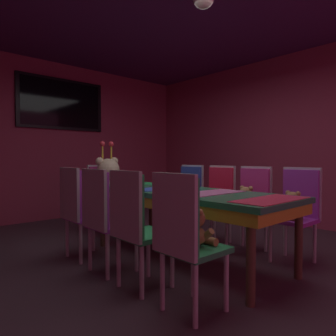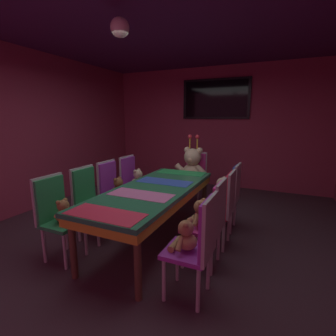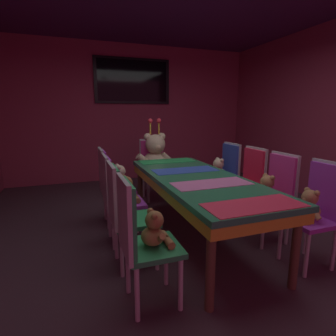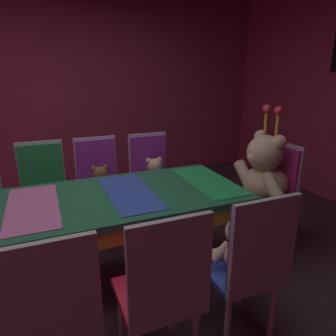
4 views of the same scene
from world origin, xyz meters
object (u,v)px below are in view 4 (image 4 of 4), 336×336
object	(u,v)px
teddy_left_2	(101,183)
throne_chair	(276,185)
chair_right_1	(52,313)
chair_left_1	(43,184)
banquet_table	(85,211)
teddy_right_3	(237,246)
teddy_left_3	(155,175)
chair_left_3	(150,171)
chair_right_2	(164,284)
chair_left_2	(98,177)
king_teddy_bear	(262,173)
teddy_right_1	(50,293)
chair_right_3	(252,258)

from	to	relation	value
teddy_left_2	throne_chair	world-z (taller)	throne_chair
teddy_left_2	chair_right_1	size ratio (longest dim) A/B	0.31
chair_left_1	banquet_table	bearing A→B (deg)	16.76
teddy_right_3	throne_chair	bearing A→B (deg)	-52.27
chair_left_1	chair_right_1	bearing A→B (deg)	-0.08
teddy_left_3	chair_right_1	size ratio (longest dim) A/B	0.34
chair_left_3	chair_right_2	world-z (taller)	same
banquet_table	chair_left_1	xyz separation A→B (m)	(-0.87, -0.26, -0.06)
chair_left_3	chair_left_2	bearing A→B (deg)	-91.42
chair_left_2	throne_chair	distance (m)	1.70
throne_chair	king_teddy_bear	xyz separation A→B (m)	(0.00, -0.17, 0.14)
teddy_right_1	chair_right_1	bearing A→B (deg)	-180.00
chair_left_3	teddy_left_2	bearing A→B (deg)	-76.45
chair_right_3	throne_chair	size ratio (longest dim) A/B	1.00
teddy_left_2	king_teddy_bear	bearing A→B (deg)	60.77
chair_left_1	teddy_left_2	world-z (taller)	chair_left_1
teddy_left_3	throne_chair	size ratio (longest dim) A/B	0.34
teddy_left_2	chair_left_3	bearing A→B (deg)	103.55
throne_chair	teddy_left_3	bearing A→B (deg)	-37.64
banquet_table	throne_chair	distance (m)	1.71
banquet_table	teddy_left_2	size ratio (longest dim) A/B	7.51
chair_right_2	chair_left_2	bearing A→B (deg)	0.27
chair_left_2	teddy_right_1	xyz separation A→B (m)	(1.58, -0.51, -0.01)
teddy_left_3	throne_chair	world-z (taller)	throne_chair
throne_chair	chair_left_3	bearing A→B (deg)	-42.93
chair_right_1	teddy_right_3	bearing A→B (deg)	-82.26
banquet_table	chair_right_3	size ratio (longest dim) A/B	2.36
teddy_right_1	king_teddy_bear	size ratio (longest dim) A/B	0.37
chair_left_2	chair_left_3	world-z (taller)	same
banquet_table	chair_right_1	bearing A→B (deg)	-17.20
banquet_table	teddy_right_3	world-z (taller)	teddy_right_3
chair_left_3	teddy_right_3	world-z (taller)	chair_left_3
chair_right_2	chair_left_1	bearing A→B (deg)	16.44
chair_left_2	king_teddy_bear	world-z (taller)	king_teddy_bear
teddy_left_3	teddy_right_3	bearing A→B (deg)	-0.08
chair_right_2	king_teddy_bear	xyz separation A→B (m)	(-0.87, 1.29, 0.14)
teddy_left_2	chair_right_2	bearing A→B (deg)	0.29
chair_left_1	chair_left_3	world-z (taller)	same
king_teddy_bear	chair_left_3	bearing A→B (deg)	-48.71
teddy_right_3	king_teddy_bear	world-z (taller)	king_teddy_bear
king_teddy_bear	teddy_right_3	bearing A→B (deg)	43.43
banquet_table	teddy_right_3	size ratio (longest dim) A/B	6.89
chair_left_1	teddy_left_3	xyz separation A→B (m)	(0.16, 1.05, -0.00)
teddy_left_2	chair_right_3	world-z (taller)	chair_right_3
throne_chair	banquet_table	bearing A→B (deg)	-0.00
throne_chair	chair_left_1	bearing A→B (deg)	-23.89
chair_left_3	chair_right_1	distance (m)	2.01
chair_right_3	teddy_right_3	size ratio (longest dim) A/B	2.92
teddy_right_1	throne_chair	bearing A→B (deg)	-70.18
chair_left_3	teddy_left_3	distance (m)	0.15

